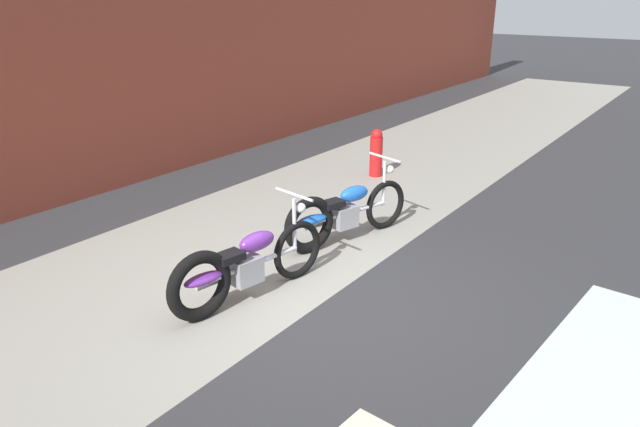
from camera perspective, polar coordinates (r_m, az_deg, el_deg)
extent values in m
plane|color=#2D2D30|center=(6.27, 0.22, -8.65)|extent=(80.00, 80.00, 0.00)
cube|color=gray|center=(7.31, -11.08, -4.54)|extent=(36.00, 3.50, 0.01)
cube|color=brown|center=(9.49, -27.30, 14.82)|extent=(36.00, 0.50, 4.91)
torus|color=black|center=(6.66, -2.19, -3.53)|extent=(0.68, 0.20, 0.68)
torus|color=black|center=(5.94, -11.53, -6.88)|extent=(0.74, 0.25, 0.73)
cylinder|color=silver|center=(6.27, -6.59, -4.90)|extent=(1.23, 0.27, 0.06)
cube|color=#99999E|center=(6.24, -7.15, -5.45)|extent=(0.35, 0.27, 0.28)
ellipsoid|color=#6B2D93|center=(6.21, -6.10, -2.68)|extent=(0.47, 0.26, 0.20)
ellipsoid|color=#6B2D93|center=(5.94, -11.17, -6.21)|extent=(0.46, 0.25, 0.10)
cube|color=black|center=(6.04, -8.74, -4.15)|extent=(0.31, 0.24, 0.08)
cylinder|color=silver|center=(6.51, -2.48, -1.15)|extent=(0.05, 0.05, 0.62)
cylinder|color=silver|center=(6.39, -2.53, 1.85)|extent=(0.13, 0.58, 0.03)
sphere|color=white|center=(6.51, -1.85, 0.55)|extent=(0.11, 0.11, 0.11)
cylinder|color=silver|center=(6.26, -9.71, -6.32)|extent=(0.55, 0.15, 0.06)
torus|color=black|center=(8.08, 6.32, 0.85)|extent=(0.67, 0.27, 0.68)
torus|color=black|center=(7.28, -1.05, -1.12)|extent=(0.74, 0.33, 0.73)
cylinder|color=silver|center=(7.65, 2.83, 0.11)|extent=(1.20, 0.40, 0.06)
cube|color=#99999E|center=(7.62, 2.37, -0.30)|extent=(0.37, 0.30, 0.28)
ellipsoid|color=blue|center=(7.62, 3.32, 1.93)|extent=(0.48, 0.31, 0.20)
ellipsoid|color=blue|center=(7.28, -0.74, -0.59)|extent=(0.47, 0.30, 0.10)
cube|color=black|center=(7.42, 1.22, 0.94)|extent=(0.33, 0.27, 0.08)
cylinder|color=silver|center=(7.96, 6.20, 2.88)|extent=(0.05, 0.05, 0.62)
cylinder|color=silver|center=(7.85, 6.30, 5.38)|extent=(0.19, 0.57, 0.03)
sphere|color=white|center=(7.97, 6.77, 4.25)|extent=(0.11, 0.11, 0.11)
cylinder|color=silver|center=(7.62, 0.25, -0.95)|extent=(0.54, 0.21, 0.06)
cylinder|color=red|center=(10.39, 5.42, 5.48)|extent=(0.22, 0.22, 0.70)
sphere|color=red|center=(10.30, 5.50, 7.57)|extent=(0.20, 0.20, 0.20)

